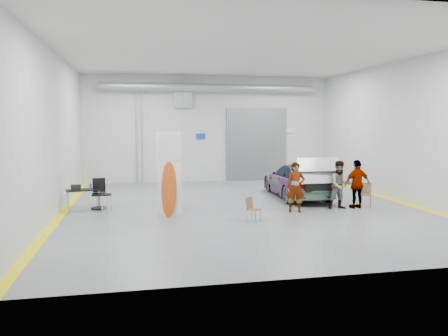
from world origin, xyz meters
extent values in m
plane|color=slate|center=(0.00, 0.00, 0.00)|extent=(16.00, 16.00, 0.00)
cube|color=silver|center=(-7.00, 0.00, 3.00)|extent=(0.02, 16.00, 6.00)
cube|color=silver|center=(7.00, 0.00, 3.00)|extent=(0.02, 16.00, 6.00)
cube|color=silver|center=(0.00, 8.00, 3.00)|extent=(14.00, 0.02, 6.00)
cube|color=silver|center=(0.00, -8.00, 3.00)|extent=(14.00, 0.02, 6.00)
cube|color=silver|center=(0.00, 0.00, 6.00)|extent=(14.00, 16.00, 0.02)
cube|color=gray|center=(2.80, 7.92, 2.10)|extent=(3.60, 0.12, 4.20)
cube|color=#979AA0|center=(-1.50, 7.92, 4.80)|extent=(1.00, 0.50, 1.20)
cylinder|color=#979AA0|center=(0.00, 7.40, 5.30)|extent=(11.90, 0.44, 0.44)
cube|color=#153CAF|center=(-0.50, 7.92, 2.60)|extent=(0.50, 0.04, 0.30)
cube|color=white|center=(4.80, 7.92, 2.90)|extent=(0.70, 0.04, 0.25)
cylinder|color=#979AA0|center=(-3.80, 7.92, 2.50)|extent=(0.08, 0.08, 5.00)
cylinder|color=#979AA0|center=(-4.10, 7.92, 2.50)|extent=(0.08, 0.08, 5.00)
cube|color=#FCEC0E|center=(-6.85, 0.00, 0.01)|extent=(0.30, 16.00, 0.01)
cube|color=#FCEC0E|center=(6.85, 0.00, 0.01)|extent=(0.30, 16.00, 0.01)
imported|color=white|center=(3.04, 1.89, 0.76)|extent=(2.43, 5.37, 1.52)
imported|color=#987353|center=(1.78, -1.26, 0.95)|extent=(0.78, 0.61, 1.90)
imported|color=slate|center=(3.70, -1.04, 0.95)|extent=(0.95, 0.74, 1.89)
imported|color=#A67437|center=(4.42, -1.04, 0.96)|extent=(1.16, 0.57, 1.93)
cube|color=white|center=(-2.90, -1.21, 1.08)|extent=(0.89, 0.30, 1.95)
ellipsoid|color=orange|center=(-2.90, -1.29, 1.03)|extent=(0.59, 0.40, 2.05)
cube|color=white|center=(-2.90, -1.23, 2.54)|extent=(0.86, 0.29, 1.03)
cylinder|color=white|center=(-3.28, -1.21, 1.62)|extent=(0.03, 0.03, 3.24)
cylinder|color=white|center=(-2.53, -1.21, 1.62)|extent=(0.03, 0.03, 3.24)
cube|color=brown|center=(-0.19, -2.46, 0.42)|extent=(0.54, 0.54, 0.04)
cube|color=brown|center=(-0.19, -2.29, 0.63)|extent=(0.34, 0.33, 0.37)
cube|color=brown|center=(4.94, -0.78, 0.48)|extent=(0.60, 0.59, 0.04)
cube|color=brown|center=(4.94, -0.58, 0.72)|extent=(0.44, 0.29, 0.43)
cylinder|color=black|center=(-5.21, -0.30, 0.74)|extent=(0.37, 0.37, 0.05)
torus|color=silver|center=(-5.21, -0.30, 0.24)|extent=(0.39, 0.39, 0.02)
cylinder|color=#979AA0|center=(-6.75, 0.60, 0.37)|extent=(0.03, 0.03, 0.74)
cylinder|color=#979AA0|center=(-5.62, 0.60, 0.37)|extent=(0.03, 0.03, 0.74)
cylinder|color=#979AA0|center=(-6.75, 1.12, 0.37)|extent=(0.03, 0.03, 0.74)
cylinder|color=#979AA0|center=(-5.62, 1.12, 0.37)|extent=(0.03, 0.03, 0.74)
cube|color=black|center=(-6.18, 0.86, 0.76)|extent=(1.34, 0.88, 0.04)
cylinder|color=#19489A|center=(-5.87, 0.76, 0.90)|extent=(0.08, 0.08, 0.23)
cube|color=black|center=(-6.44, 0.91, 0.88)|extent=(0.36, 0.23, 0.19)
cylinder|color=black|center=(-5.57, 0.78, 0.04)|extent=(0.63, 0.63, 0.04)
cylinder|color=black|center=(-5.57, 0.78, 0.31)|extent=(0.07, 0.07, 0.54)
cube|color=black|center=(-5.57, 0.78, 0.58)|extent=(0.52, 0.52, 0.08)
cube|color=black|center=(-5.57, 1.03, 0.92)|extent=(0.49, 0.07, 0.56)
cube|color=silver|center=(3.04, -0.49, 1.54)|extent=(1.78, 1.08, 0.04)
camera|label=1|loc=(-4.07, -16.70, 3.39)|focal=35.00mm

